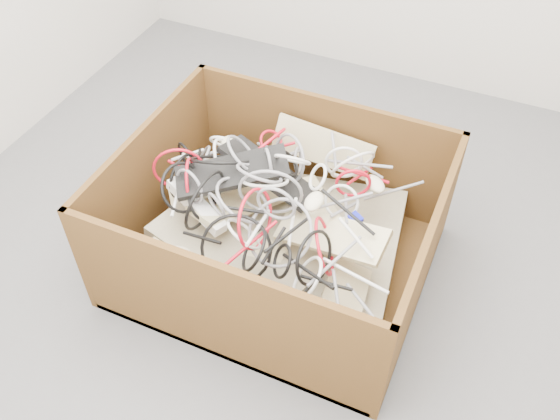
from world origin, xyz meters
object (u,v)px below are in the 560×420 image
at_px(cardboard_box, 274,241).
at_px(power_strip_left, 231,175).
at_px(power_strip_right, 196,205).
at_px(vga_plug, 355,218).

relative_size(cardboard_box, power_strip_left, 4.18).
bearing_deg(cardboard_box, power_strip_left, 164.69).
height_order(power_strip_right, vga_plug, power_strip_right).
distance_m(cardboard_box, power_strip_right, 0.35).
bearing_deg(power_strip_left, cardboard_box, -36.05).
bearing_deg(vga_plug, cardboard_box, -146.35).
xyz_separation_m(cardboard_box, vga_plug, (0.30, 0.03, 0.23)).
distance_m(cardboard_box, power_strip_left, 0.31).
distance_m(power_strip_right, vga_plug, 0.58).
relative_size(power_strip_right, vga_plug, 6.47).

